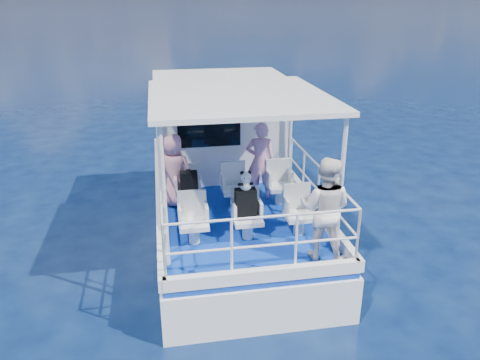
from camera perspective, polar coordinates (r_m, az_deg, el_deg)
name	(u,v)px	position (r m, az deg, el deg)	size (l,w,h in m)	color
ground	(237,251)	(9.39, -0.41, -8.69)	(2000.00, 2000.00, 0.00)	#071539
hull	(229,228)	(10.25, -1.35, -5.91)	(3.00, 7.00, 1.60)	white
deck	(229,193)	(9.89, -1.39, -1.54)	(2.90, 6.90, 0.10)	navy
cabin	(220,124)	(10.73, -2.51, 6.83)	(2.85, 2.00, 2.20)	white
canopy	(238,96)	(8.06, -0.23, 10.18)	(3.00, 3.20, 0.08)	white
canopy_posts	(239,160)	(8.32, -0.16, 2.40)	(2.77, 2.97, 2.20)	white
railings	(242,199)	(8.24, 0.24, -2.28)	(2.84, 3.59, 1.00)	white
seat_port_fwd	(188,201)	(8.98, -6.32, -2.50)	(0.48, 0.46, 0.38)	silver
seat_center_fwd	(235,197)	(9.07, -0.64, -2.11)	(0.48, 0.46, 0.38)	silver
seat_stbd_fwd	(280,194)	(9.24, 4.87, -1.71)	(0.48, 0.46, 0.38)	silver
seat_port_aft	(194,232)	(7.81, -5.62, -6.36)	(0.48, 0.46, 0.38)	silver
seat_center_aft	(247,228)	(7.91, 0.91, -5.86)	(0.48, 0.46, 0.38)	silver
seat_stbd_aft	(299,224)	(8.12, 7.19, -5.30)	(0.48, 0.46, 0.38)	silver
passenger_port_fwd	(174,171)	(9.01, -8.05, 1.11)	(0.53, 0.38, 1.43)	pink
passenger_stbd_fwd	(260,161)	(9.26, 2.50, 2.33)	(0.57, 0.37, 1.57)	pink
passenger_stbd_aft	(325,209)	(7.21, 10.32, -3.49)	(0.80, 0.62, 1.65)	white
backpack_port	(189,182)	(8.77, -6.25, -0.28)	(0.32, 0.18, 0.42)	black
backpack_center	(246,204)	(7.71, 0.68, -2.91)	(0.34, 0.19, 0.52)	black
compact_camera	(188,171)	(8.67, -6.35, 1.12)	(0.09, 0.06, 0.06)	black
panda	(246,181)	(7.52, 0.71, -0.08)	(0.21, 0.18, 0.33)	silver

